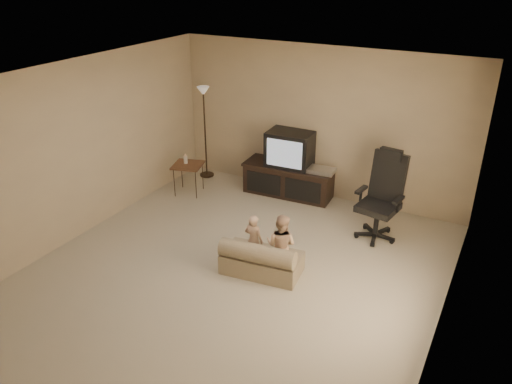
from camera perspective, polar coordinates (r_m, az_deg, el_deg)
floor at (r=6.55m, az=-2.46°, el=-9.20°), size 5.50×5.50×0.00m
room_shell at (r=5.83m, az=-2.74°, el=3.19°), size 5.50×5.50×5.50m
tv_stand at (r=8.44m, az=3.86°, el=2.64°), size 1.59×0.67×1.12m
office_chair at (r=7.36m, az=14.02°, el=-1.66°), size 0.68×0.71×1.30m
side_table at (r=8.53m, az=-7.82°, el=3.05°), size 0.59×0.59×0.72m
floor_lamp at (r=8.97m, az=-5.95°, el=9.07°), size 0.26×0.26×1.67m
child_sofa at (r=6.43m, az=0.54°, el=-7.78°), size 1.06×0.68×0.49m
toddler_left at (r=6.51m, az=-0.27°, el=-5.56°), size 0.28×0.21×0.74m
toddler_right at (r=6.32m, az=2.87°, el=-6.06°), size 0.41×0.23×0.84m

